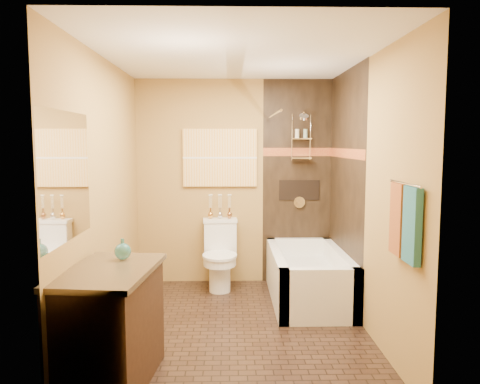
{
  "coord_description": "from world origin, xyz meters",
  "views": [
    {
      "loc": [
        -0.06,
        -4.24,
        1.73
      ],
      "look_at": [
        0.04,
        0.4,
        1.24
      ],
      "focal_mm": 35.0,
      "sensor_mm": 36.0,
      "label": 1
    }
  ],
  "objects_px": {
    "sunset_painting": "(220,158)",
    "bathtub": "(308,281)",
    "toilet": "(220,254)",
    "vanity": "(110,326)"
  },
  "relations": [
    {
      "from": "sunset_painting",
      "to": "bathtub",
      "type": "xyz_separation_m",
      "value": [
        0.98,
        -0.73,
        -1.33
      ]
    },
    {
      "from": "toilet",
      "to": "vanity",
      "type": "xyz_separation_m",
      "value": [
        -0.75,
        -2.21,
        0.02
      ]
    },
    {
      "from": "bathtub",
      "to": "vanity",
      "type": "distance_m",
      "value": 2.47
    },
    {
      "from": "sunset_painting",
      "to": "bathtub",
      "type": "relative_size",
      "value": 0.6
    },
    {
      "from": "sunset_painting",
      "to": "vanity",
      "type": "height_order",
      "value": "sunset_painting"
    },
    {
      "from": "bathtub",
      "to": "toilet",
      "type": "relative_size",
      "value": 1.85
    },
    {
      "from": "toilet",
      "to": "vanity",
      "type": "distance_m",
      "value": 2.33
    },
    {
      "from": "vanity",
      "to": "sunset_painting",
      "type": "bearing_deg",
      "value": 79.61
    },
    {
      "from": "bathtub",
      "to": "toilet",
      "type": "xyz_separation_m",
      "value": [
        -0.98,
        0.46,
        0.19
      ]
    },
    {
      "from": "toilet",
      "to": "vanity",
      "type": "height_order",
      "value": "vanity"
    }
  ]
}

